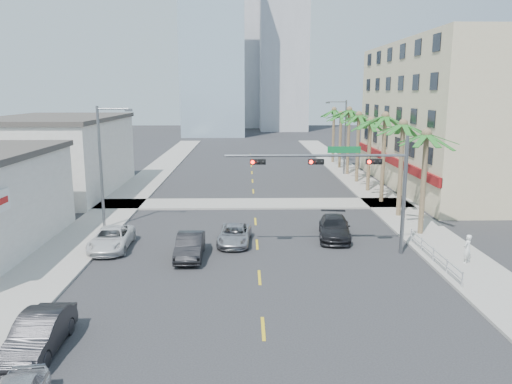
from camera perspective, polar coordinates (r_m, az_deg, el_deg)
ground at (r=23.98m, az=0.66°, el=-13.20°), size 260.00×260.00×0.00m
sidewalk_right at (r=44.78m, az=15.38°, el=-1.79°), size 4.00×120.00×0.15m
sidewalk_left at (r=44.41m, az=-15.85°, el=-1.93°), size 4.00×120.00×0.15m
sidewalk_cross at (r=44.90m, az=-0.21°, el=-1.34°), size 80.00×4.00×0.15m
building_right at (r=56.60m, az=22.74°, el=8.01°), size 15.25×28.00×15.00m
building_left_far at (r=53.60m, az=-21.70°, el=3.76°), size 11.00×18.00×7.20m
tower_far_left at (r=117.85m, az=-4.92°, el=18.19°), size 14.00×14.00×48.00m
tower_far_right at (r=133.65m, az=3.24°, el=20.00°), size 12.00×12.00×60.00m
tower_far_center at (r=147.22m, az=-2.10°, el=15.69°), size 16.00×16.00×42.00m
traffic_signal_mast at (r=30.83m, az=11.03°, el=2.01°), size 11.12×0.54×7.20m
palm_tree_0 at (r=36.07m, az=18.92°, el=6.18°), size 4.80×4.80×7.80m
palm_tree_1 at (r=40.96m, az=16.48°, el=7.37°), size 4.80×4.80×8.16m
palm_tree_2 at (r=45.92m, az=14.56°, el=8.29°), size 4.80×4.80×8.52m
palm_tree_3 at (r=50.98m, az=12.96°, el=7.86°), size 4.80×4.80×7.80m
palm_tree_4 at (r=56.01m, az=11.69°, el=8.56°), size 4.80×4.80×8.16m
palm_tree_5 at (r=61.08m, az=10.62°, el=9.14°), size 4.80×4.80×8.52m
palm_tree_6 at (r=66.21m, az=9.69°, el=8.73°), size 4.80×4.80×7.80m
palm_tree_7 at (r=71.30m, az=8.92°, el=9.22°), size 4.80×4.80×8.16m
streetlight_left at (r=37.57m, az=-17.06°, el=3.37°), size 2.55×0.25×9.00m
streetlight_right at (r=61.12m, az=9.97°, el=6.61°), size 2.55×0.25×9.00m
guardrail at (r=31.30m, az=19.63°, el=-6.59°), size 0.08×8.08×1.00m
car_parked_mid at (r=21.84m, az=-23.55°, el=-14.62°), size 1.65×4.56×1.50m
car_parked_far at (r=33.53m, az=-16.19°, el=-5.14°), size 2.45×5.06×1.39m
car_lane_left at (r=30.84m, az=-7.56°, el=-6.13°), size 1.62×4.52×1.48m
car_lane_center at (r=33.37m, az=-2.47°, el=-4.90°), size 2.36×4.59×1.24m
car_lane_right at (r=34.98m, az=8.95°, el=-4.05°), size 2.74×5.38×1.50m
pedestrian at (r=31.65m, az=22.99°, el=-6.01°), size 0.74×0.72×1.71m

